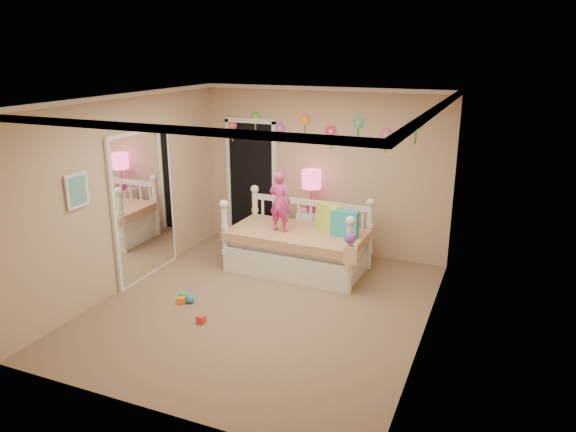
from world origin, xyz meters
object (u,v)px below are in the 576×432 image
at_px(child, 280,201).
at_px(table_lamp, 311,184).
at_px(nightstand, 311,232).
at_px(daybed, 298,235).

relative_size(child, table_lamp, 1.33).
height_order(nightstand, table_lamp, table_lamp).
bearing_deg(table_lamp, daybed, -85.41).
distance_m(daybed, table_lamp, 0.93).
xyz_separation_m(nightstand, table_lamp, (0.00, 0.00, 0.79)).
bearing_deg(daybed, table_lamp, 96.16).
height_order(child, table_lamp, child).
bearing_deg(table_lamp, nightstand, 0.00).
relative_size(child, nightstand, 1.29).
bearing_deg(daybed, nightstand, 96.16).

